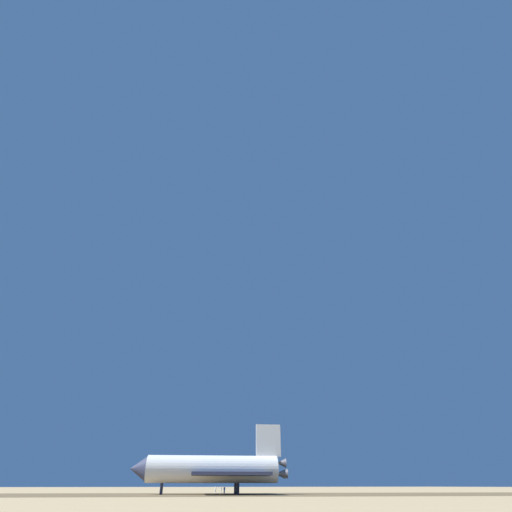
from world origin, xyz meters
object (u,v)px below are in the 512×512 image
at_px(space_shuttle, 211,469).
at_px(ground_crew_mid_fuselage, 221,489).
at_px(ground_crew_near_wingtip, 215,490).
at_px(ground_crew_near_nose, 224,489).

xyz_separation_m(space_shuttle, ground_crew_mid_fuselage, (-7.27, -14.62, -4.41)).
xyz_separation_m(space_shuttle, ground_crew_near_wingtip, (-5.51, -14.04, -4.41)).
bearing_deg(ground_crew_mid_fuselage, space_shuttle, 72.61).
distance_m(space_shuttle, ground_crew_near_nose, 17.13).
distance_m(ground_crew_near_nose, ground_crew_mid_fuselage, 0.92).
relative_size(ground_crew_near_nose, ground_crew_mid_fuselage, 1.00).
xyz_separation_m(space_shuttle, ground_crew_near_nose, (-8.17, -14.40, -4.41)).
height_order(ground_crew_near_nose, ground_crew_mid_fuselage, same).
bearing_deg(ground_crew_near_nose, ground_crew_near_wingtip, -109.38).
bearing_deg(ground_crew_mid_fuselage, ground_crew_near_nose, 174.98).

